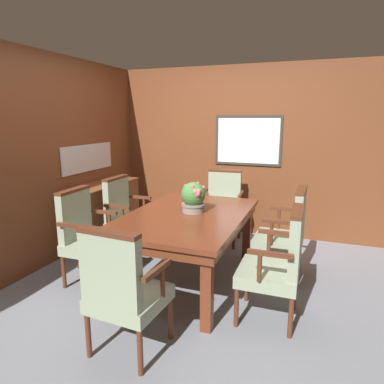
# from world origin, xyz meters

# --- Properties ---
(ground_plane) EXTENTS (14.00, 14.00, 0.00)m
(ground_plane) POSITION_xyz_m (0.00, 0.00, 0.00)
(ground_plane) COLOR gray
(wall_back) EXTENTS (7.20, 0.08, 2.45)m
(wall_back) POSITION_xyz_m (0.00, 1.88, 1.23)
(wall_back) COLOR brown
(wall_back) RESTS_ON ground_plane
(wall_left) EXTENTS (0.08, 7.20, 2.45)m
(wall_left) POSITION_xyz_m (-1.58, 0.00, 1.22)
(wall_left) COLOR brown
(wall_left) RESTS_ON ground_plane
(dining_table) EXTENTS (1.17, 1.79, 0.74)m
(dining_table) POSITION_xyz_m (0.14, 0.09, 0.65)
(dining_table) COLOR maroon
(dining_table) RESTS_ON ground_plane
(chair_left_far) EXTENTS (0.50, 0.56, 1.00)m
(chair_left_far) POSITION_xyz_m (-0.83, 0.47, 0.53)
(chair_left_far) COLOR #562B19
(chair_left_far) RESTS_ON ground_plane
(chair_left_near) EXTENTS (0.51, 0.56, 1.00)m
(chair_left_near) POSITION_xyz_m (-0.84, -0.31, 0.53)
(chair_left_near) COLOR #562B19
(chair_left_near) RESTS_ON ground_plane
(chair_right_near) EXTENTS (0.50, 0.56, 1.00)m
(chair_right_near) POSITION_xyz_m (1.13, -0.34, 0.53)
(chair_right_near) COLOR #562B19
(chair_right_near) RESTS_ON ground_plane
(chair_head_near) EXTENTS (0.58, 0.53, 1.00)m
(chair_head_near) POSITION_xyz_m (0.14, -1.18, 0.53)
(chair_head_near) COLOR #562B19
(chair_head_near) RESTS_ON ground_plane
(chair_head_far) EXTENTS (0.58, 0.53, 1.00)m
(chair_head_far) POSITION_xyz_m (0.16, 1.40, 0.53)
(chair_head_far) COLOR #562B19
(chair_head_far) RESTS_ON ground_plane
(chair_right_far) EXTENTS (0.51, 0.56, 1.00)m
(chair_right_far) POSITION_xyz_m (1.11, 0.52, 0.53)
(chair_right_far) COLOR #562B19
(chair_right_far) RESTS_ON ground_plane
(potted_plant) EXTENTS (0.26, 0.27, 0.32)m
(potted_plant) POSITION_xyz_m (0.18, 0.18, 0.90)
(potted_plant) COLOR gray
(potted_plant) RESTS_ON dining_table
(sideboard_cabinet) EXTENTS (0.45, 1.20, 0.85)m
(sideboard_cabinet) POSITION_xyz_m (-1.33, 0.72, 0.42)
(sideboard_cabinet) COLOR brown
(sideboard_cabinet) RESTS_ON ground_plane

